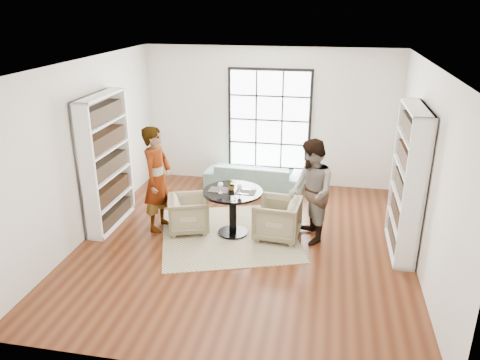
% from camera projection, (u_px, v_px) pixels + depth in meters
% --- Properties ---
extents(ground, '(6.00, 6.00, 0.00)m').
position_uv_depth(ground, '(244.00, 243.00, 7.98)').
color(ground, '#5B2C15').
extents(room_shell, '(6.00, 6.01, 6.00)m').
position_uv_depth(room_shell, '(250.00, 164.00, 8.03)').
color(room_shell, silver).
rests_on(room_shell, ground).
extents(rug, '(2.94, 2.94, 0.01)m').
position_uv_depth(rug, '(229.00, 234.00, 8.29)').
color(rug, tan).
rests_on(rug, ground).
extents(pedestal_table, '(1.03, 1.03, 0.82)m').
position_uv_depth(pedestal_table, '(233.00, 203.00, 8.11)').
color(pedestal_table, black).
rests_on(pedestal_table, ground).
extents(sofa, '(2.13, 0.93, 0.61)m').
position_uv_depth(sofa, '(254.00, 176.00, 10.16)').
color(sofa, '#769D97').
rests_on(sofa, ground).
extents(armchair_left, '(0.90, 0.89, 0.65)m').
position_uv_depth(armchair_left, '(189.00, 214.00, 8.33)').
color(armchair_left, tan).
rests_on(armchair_left, ground).
extents(armchair_right, '(0.83, 0.81, 0.70)m').
position_uv_depth(armchair_right, '(277.00, 219.00, 8.09)').
color(armchair_right, tan).
rests_on(armchair_right, ground).
extents(person_left, '(0.54, 0.74, 1.90)m').
position_uv_depth(person_left, '(157.00, 179.00, 8.21)').
color(person_left, gray).
rests_on(person_left, ground).
extents(person_right, '(0.92, 1.04, 1.79)m').
position_uv_depth(person_right, '(311.00, 192.00, 7.79)').
color(person_right, gray).
rests_on(person_right, ground).
extents(placemat_left, '(0.35, 0.27, 0.01)m').
position_uv_depth(placemat_left, '(219.00, 190.00, 8.06)').
color(placemat_left, '#282622').
rests_on(placemat_left, pedestal_table).
extents(placemat_right, '(0.35, 0.27, 0.01)m').
position_uv_depth(placemat_right, '(245.00, 192.00, 7.97)').
color(placemat_right, '#282622').
rests_on(placemat_right, pedestal_table).
extents(cutlery_left, '(0.15, 0.22, 0.01)m').
position_uv_depth(cutlery_left, '(219.00, 189.00, 8.06)').
color(cutlery_left, silver).
rests_on(cutlery_left, placemat_left).
extents(cutlery_right, '(0.15, 0.22, 0.01)m').
position_uv_depth(cutlery_right, '(245.00, 192.00, 7.96)').
color(cutlery_right, silver).
rests_on(cutlery_right, placemat_right).
extents(wine_glass_left, '(0.09, 0.09, 0.20)m').
position_uv_depth(wine_glass_left, '(220.00, 185.00, 7.88)').
color(wine_glass_left, silver).
rests_on(wine_glass_left, pedestal_table).
extents(wine_glass_right, '(0.08, 0.08, 0.18)m').
position_uv_depth(wine_glass_right, '(240.00, 186.00, 7.87)').
color(wine_glass_right, silver).
rests_on(wine_glass_right, pedestal_table).
extents(flower_centerpiece, '(0.19, 0.17, 0.20)m').
position_uv_depth(flower_centerpiece, '(232.00, 184.00, 8.04)').
color(flower_centerpiece, gray).
rests_on(flower_centerpiece, pedestal_table).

